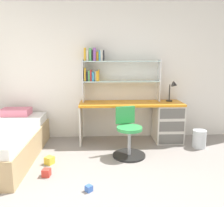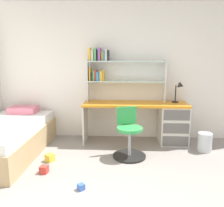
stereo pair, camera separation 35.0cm
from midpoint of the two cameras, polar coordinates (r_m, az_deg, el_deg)
The scene contains 10 objects.
room_shell at distance 3.25m, azimuth -16.29°, elevation 8.07°, with size 5.98×6.37×2.78m.
desk at distance 4.38m, azimuth 14.54°, elevation -4.13°, with size 1.88×0.54×0.74m.
bookshelf_hutch at distance 4.30m, azimuth 2.60°, elevation 8.31°, with size 1.43×0.22×0.98m.
desk_lamp at distance 4.40m, azimuth 18.48°, elevation 3.42°, with size 0.20×0.17×0.38m.
swivel_chair at distance 3.71m, azimuth 6.93°, elevation -8.42°, with size 0.52×0.52×0.77m.
bed_platform at distance 4.07m, azimuth -22.26°, elevation -8.02°, with size 1.05×1.93×0.64m.
waste_bin at distance 4.30m, azimuth 24.03°, elevation -8.66°, with size 0.23×0.23×0.31m, color silver.
toy_block_yellow_0 at distance 3.69m, azimuth -12.36°, elevation -12.90°, with size 0.11×0.11×0.11m, color gold.
toy_block_red_1 at distance 3.36m, azimuth -13.40°, elevation -15.53°, with size 0.10×0.10×0.10m, color red.
toy_block_blue_2 at distance 2.93m, azimuth -4.02°, elevation -19.83°, with size 0.07×0.07×0.07m, color #3860B7.
Camera 2 is at (-0.06, -1.75, 1.54)m, focal length 37.26 mm.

